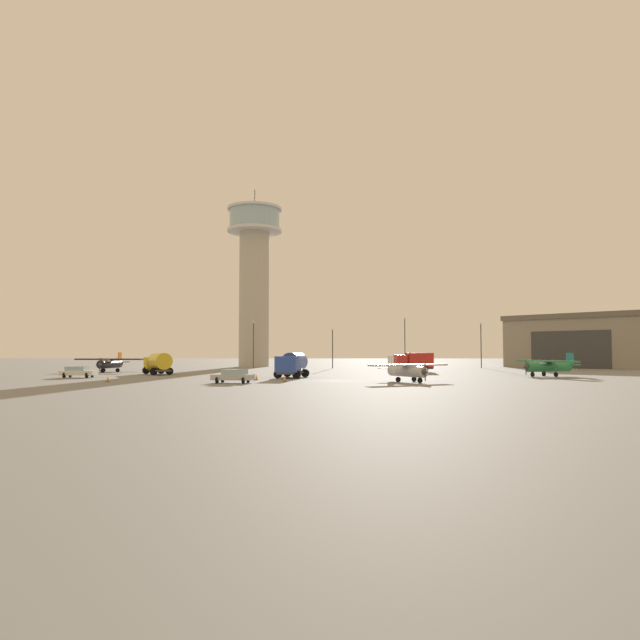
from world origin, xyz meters
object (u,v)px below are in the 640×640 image
(airplane_silver, at_px, (407,370))
(light_post_east, at_px, (253,340))
(car_silver, at_px, (233,376))
(light_post_north, at_px, (481,341))
(truck_fuel_tanker_blue, at_px, (292,364))
(truck_box_red, at_px, (414,361))
(car_white, at_px, (78,372))
(airplane_green, at_px, (549,366))
(truck_fuel_tanker_yellow, at_px, (158,363))
(light_post_centre, at_px, (405,338))
(light_post_west, at_px, (333,344))
(control_tower, at_px, (254,271))
(airplane_black, at_px, (110,363))
(traffic_cone_near_left, at_px, (108,379))
(traffic_cone_near_right, at_px, (284,379))
(traffic_cone_mid_apron, at_px, (256,377))

(airplane_silver, height_order, light_post_east, light_post_east)
(car_silver, relative_size, light_post_north, 0.49)
(light_post_east, height_order, light_post_north, light_post_east)
(truck_fuel_tanker_blue, height_order, truck_box_red, truck_fuel_tanker_blue)
(car_white, bearing_deg, light_post_north, 33.39)
(airplane_green, bearing_deg, truck_fuel_tanker_yellow, -24.68)
(airplane_silver, distance_m, airplane_green, 23.65)
(airplane_silver, xyz_separation_m, light_post_centre, (6.35, 54.43, 4.63))
(light_post_north, relative_size, light_post_centre, 0.87)
(light_post_west, bearing_deg, control_tower, 145.00)
(airplane_green, distance_m, airplane_black, 62.97)
(airplane_green, xyz_separation_m, truck_fuel_tanker_blue, (-32.20, -4.22, 0.29))
(airplane_silver, relative_size, car_silver, 2.03)
(truck_box_red, xyz_separation_m, light_post_west, (-12.67, 19.57, 2.93))
(truck_box_red, bearing_deg, airplane_black, -8.24)
(airplane_black, xyz_separation_m, light_post_centre, (48.35, 27.92, 4.47))
(traffic_cone_near_left, bearing_deg, airplane_black, 111.65)
(light_post_west, xyz_separation_m, traffic_cone_near_right, (-4.67, -47.25, -4.31))
(airplane_black, distance_m, traffic_cone_near_left, 29.13)
(light_post_centre, xyz_separation_m, traffic_cone_near_right, (-19.12, -54.11, -5.61))
(control_tower, distance_m, light_post_west, 25.64)
(airplane_green, xyz_separation_m, light_post_east, (-42.93, 35.89, 4.00))
(light_post_east, bearing_deg, airplane_black, -129.44)
(car_white, xyz_separation_m, light_post_centre, (44.94, 46.02, 5.15))
(truck_fuel_tanker_yellow, xyz_separation_m, traffic_cone_near_left, (0.57, -18.44, -1.36))
(control_tower, distance_m, car_white, 56.14)
(traffic_cone_near_left, bearing_deg, airplane_green, 15.21)
(airplane_black, xyz_separation_m, traffic_cone_near_left, (10.74, -27.05, -1.14))
(traffic_cone_mid_apron, bearing_deg, car_silver, -103.91)
(control_tower, height_order, airplane_green, control_tower)
(airplane_black, xyz_separation_m, car_white, (3.41, -18.10, -0.68))
(airplane_green, bearing_deg, airplane_silver, 14.64)
(traffic_cone_mid_apron, bearing_deg, light_post_west, 79.70)
(light_post_west, bearing_deg, truck_fuel_tanker_yellow, -128.67)
(control_tower, bearing_deg, traffic_cone_mid_apron, -81.25)
(traffic_cone_near_right, relative_size, traffic_cone_mid_apron, 0.85)
(light_post_east, xyz_separation_m, traffic_cone_mid_apron, (7.21, -45.96, -5.06))
(truck_fuel_tanker_blue, bearing_deg, airplane_black, -109.52)
(airplane_silver, height_order, airplane_black, airplane_black)
(light_post_west, bearing_deg, light_post_centre, 25.42)
(truck_fuel_tanker_blue, xyz_separation_m, truck_fuel_tanker_yellow, (-19.20, 8.84, -0.04))
(airplane_black, distance_m, light_post_west, 40.03)
(control_tower, bearing_deg, light_post_north, -9.97)
(light_post_north, distance_m, light_post_centre, 14.70)
(truck_box_red, bearing_deg, light_post_centre, -103.91)
(control_tower, xyz_separation_m, light_post_north, (45.47, -7.99, -14.95))
(airplane_silver, relative_size, truck_fuel_tanker_blue, 1.33)
(truck_box_red, bearing_deg, car_silver, 44.08)
(light_post_east, relative_size, traffic_cone_near_left, 15.79)
(traffic_cone_near_right, height_order, traffic_cone_mid_apron, traffic_cone_mid_apron)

